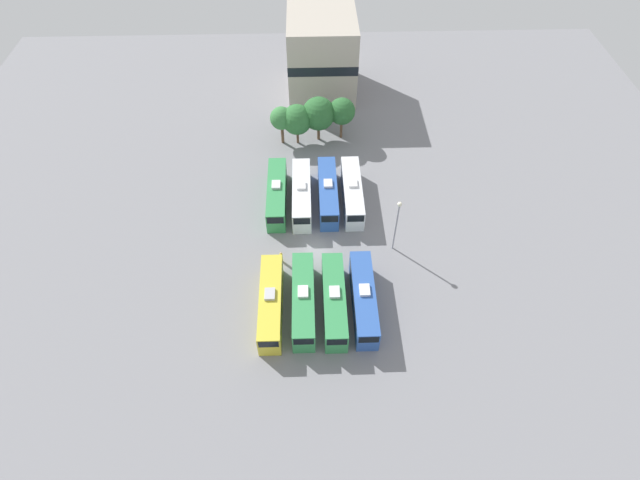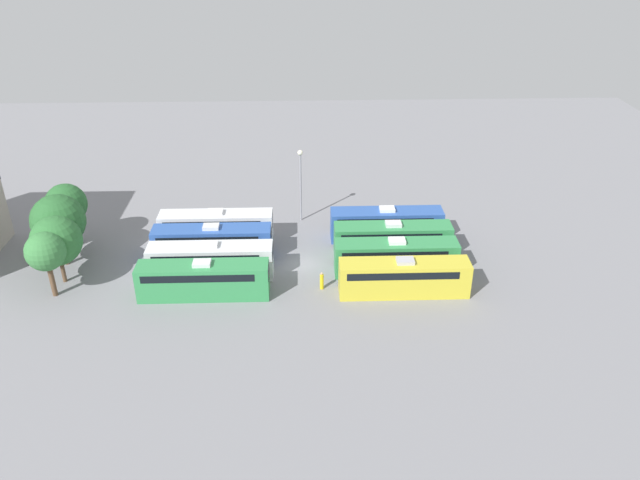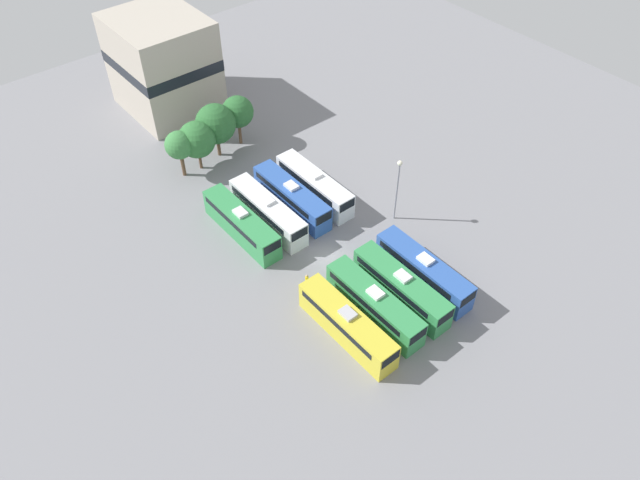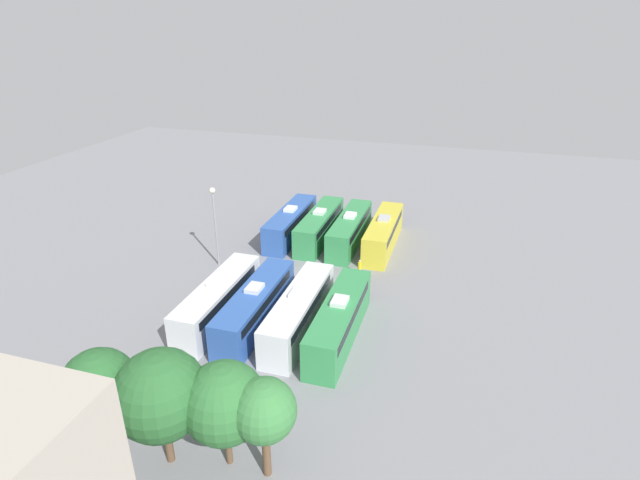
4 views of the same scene
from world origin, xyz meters
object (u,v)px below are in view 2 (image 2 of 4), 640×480
tree_0 (45,252)px  tree_3 (66,204)px  light_pole (301,174)px  bus_3 (386,223)px  tree_1 (56,241)px  bus_6 (212,241)px  bus_7 (216,226)px  bus_4 (203,279)px  bus_1 (396,256)px  bus_5 (210,260)px  bus_2 (392,238)px  worker_person (322,281)px  tree_2 (58,221)px  bus_0 (404,276)px

tree_0 → tree_3: tree_3 is taller
light_pole → tree_0: light_pole is taller
bus_3 → tree_1: (-7.78, 31.94, 2.62)m
bus_6 → bus_7: (3.46, -0.03, 0.00)m
bus_4 → bus_3: bearing=-59.5°
bus_4 → tree_3: bearing=56.3°
bus_1 → tree_0: tree_0 is taller
bus_1 → bus_5: 17.98m
bus_2 → tree_1: 32.52m
worker_person → bus_6: bearing=59.5°
bus_5 → bus_7: (7.19, 0.25, 0.00)m
bus_5 → worker_person: (-2.71, -10.66, -0.98)m
bus_2 → bus_1: bearing=177.4°
bus_5 → worker_person: 11.05m
bus_5 → bus_6: size_ratio=1.00×
bus_4 → bus_6: size_ratio=1.00×
worker_person → tree_2: size_ratio=0.24×
bus_1 → bus_3: same height
bus_0 → tree_1: 32.43m
bus_5 → bus_3: bearing=-68.1°
bus_1 → bus_5: (-0.10, 17.98, 0.00)m
bus_0 → bus_1: (3.81, 0.21, 0.00)m
bus_5 → light_pole: size_ratio=1.42×
bus_5 → bus_2: bearing=-78.4°
bus_4 → tree_0: tree_0 is taller
bus_3 → bus_7: same height
bus_4 → bus_6: (7.24, 0.03, 0.00)m
bus_5 → light_pole: (11.97, -8.84, 3.87)m
worker_person → bus_3: bearing=-36.3°
bus_1 → worker_person: bus_1 is taller
bus_5 → bus_6: 3.74m
worker_person → light_pole: 15.57m
bus_4 → tree_1: tree_1 is taller
bus_0 → bus_4: size_ratio=1.00×
bus_5 → bus_7: 7.19m
tree_0 → light_pole: bearing=-56.9°
bus_6 → worker_person: 12.74m
bus_3 → bus_5: (-7.22, 17.95, 0.00)m
bus_2 → tree_1: bearing=97.6°
bus_2 → bus_5: 18.52m
bus_6 → tree_2: (-0.91, 14.57, 3.03)m
bus_1 → light_pole: (11.87, 9.13, 3.87)m
bus_3 → worker_person: bus_3 is taller
tree_3 → bus_2: bearing=-94.8°
bus_3 → bus_5: size_ratio=1.00×
tree_0 → tree_3: 9.56m
bus_1 → tree_3: 33.98m
bus_0 → bus_4: 18.43m
tree_0 → tree_3: bearing=6.9°
bus_6 → tree_0: size_ratio=1.86×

